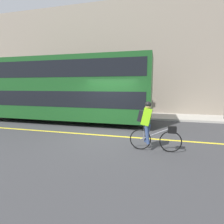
# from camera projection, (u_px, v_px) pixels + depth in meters

# --- Properties ---
(ground_plane) EXTENTS (80.00, 80.00, 0.00)m
(ground_plane) POSITION_uv_depth(u_px,v_px,m) (103.00, 137.00, 7.44)
(ground_plane) COLOR #38383A
(road_center_line) EXTENTS (50.00, 0.14, 0.01)m
(road_center_line) POSITION_uv_depth(u_px,v_px,m) (104.00, 135.00, 7.63)
(road_center_line) COLOR yellow
(road_center_line) RESTS_ON ground_plane
(sidewalk_curb) EXTENTS (60.00, 2.37, 0.12)m
(sidewalk_curb) POSITION_uv_depth(u_px,v_px,m) (125.00, 115.00, 12.59)
(sidewalk_curb) COLOR #A8A399
(sidewalk_curb) RESTS_ON ground_plane
(building_facade) EXTENTS (60.00, 0.30, 8.42)m
(building_facade) POSITION_uv_depth(u_px,v_px,m) (129.00, 58.00, 13.25)
(building_facade) COLOR gray
(building_facade) RESTS_ON ground_plane
(bus) EXTENTS (10.34, 2.51, 3.72)m
(bus) POSITION_uv_depth(u_px,v_px,m) (63.00, 87.00, 10.37)
(bus) COLOR black
(bus) RESTS_ON ground_plane
(cyclist_on_bike) EXTENTS (1.69, 0.32, 1.65)m
(cyclist_on_bike) POSITION_uv_depth(u_px,v_px,m) (150.00, 124.00, 5.75)
(cyclist_on_bike) COLOR black
(cyclist_on_bike) RESTS_ON ground_plane
(street_sign_post) EXTENTS (0.36, 0.09, 2.74)m
(street_sign_post) POSITION_uv_depth(u_px,v_px,m) (140.00, 93.00, 11.98)
(street_sign_post) COLOR #59595B
(street_sign_post) RESTS_ON sidewalk_curb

